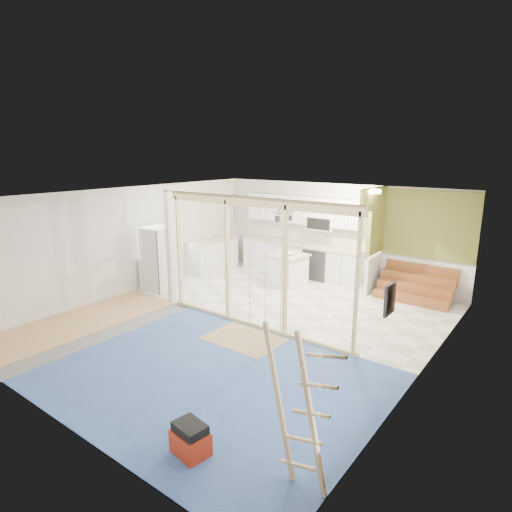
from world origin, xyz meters
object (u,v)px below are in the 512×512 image
Objects in this scene: island at (288,270)px; ladder at (299,410)px; fridge at (158,259)px; toolbox at (190,440)px.

ladder reaches higher than island.
fridge is at bearing -128.92° from island.
ladder reaches higher than fridge.
ladder is at bearing -34.73° from fridge.
island is 6.92m from ladder.
toolbox is at bearing -42.94° from fridge.
fridge is 7.14m from ladder.
ladder reaches higher than toolbox.
toolbox is at bearing -165.92° from ladder.
fridge reaches higher than island.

